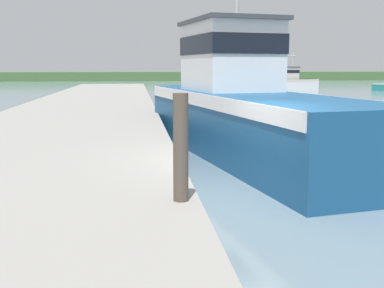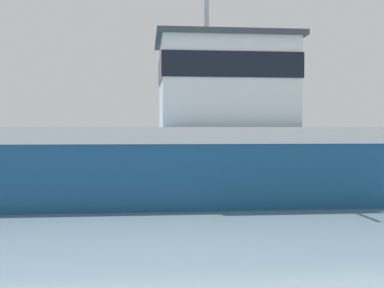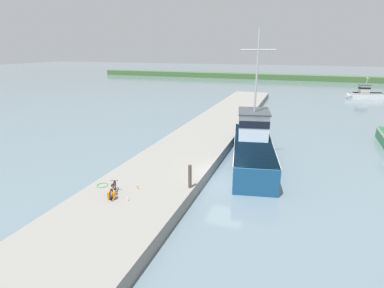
{
  "view_description": "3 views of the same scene",
  "coord_description": "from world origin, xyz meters",
  "px_view_note": "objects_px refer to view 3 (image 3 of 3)",
  "views": [
    {
      "loc": [
        -2.19,
        -9.07,
        2.55
      ],
      "look_at": [
        -1.21,
        -0.75,
        1.19
      ],
      "focal_mm": 45.0,
      "sensor_mm": 36.0,
      "label": 1
    },
    {
      "loc": [
        12.39,
        5.96,
        1.73
      ],
      "look_at": [
        -0.18,
        4.84,
        1.37
      ],
      "focal_mm": 45.0,
      "sensor_mm": 36.0,
      "label": 2
    },
    {
      "loc": [
        3.93,
        -18.12,
        8.66
      ],
      "look_at": [
        -3.31,
        2.29,
        1.76
      ],
      "focal_mm": 28.0,
      "sensor_mm": 36.0,
      "label": 3
    }
  ],
  "objects_px": {
    "mooring_post": "(190,176)",
    "water_bottle_by_bike": "(128,199)",
    "water_bottle_on_curb": "(137,187)",
    "fishing_boat_main": "(253,144)",
    "boat_white_moored": "(365,94)",
    "bicycle_touring": "(112,191)"
  },
  "relations": [
    {
      "from": "fishing_boat_main",
      "to": "water_bottle_by_bike",
      "type": "relative_size",
      "value": 73.57
    },
    {
      "from": "fishing_boat_main",
      "to": "water_bottle_by_bike",
      "type": "height_order",
      "value": "fishing_boat_main"
    },
    {
      "from": "water_bottle_on_curb",
      "to": "water_bottle_by_bike",
      "type": "bearing_deg",
      "value": -80.56
    },
    {
      "from": "mooring_post",
      "to": "bicycle_touring",
      "type": "bearing_deg",
      "value": -145.82
    },
    {
      "from": "water_bottle_by_bike",
      "to": "mooring_post",
      "type": "bearing_deg",
      "value": 45.67
    },
    {
      "from": "bicycle_touring",
      "to": "mooring_post",
      "type": "xyz_separation_m",
      "value": [
        3.69,
        2.51,
        0.4
      ]
    },
    {
      "from": "boat_white_moored",
      "to": "mooring_post",
      "type": "xyz_separation_m",
      "value": [
        -16.95,
        -46.56,
        0.6
      ]
    },
    {
      "from": "boat_white_moored",
      "to": "water_bottle_on_curb",
      "type": "xyz_separation_m",
      "value": [
        -19.82,
        -47.76,
        0.01
      ]
    },
    {
      "from": "bicycle_touring",
      "to": "water_bottle_on_curb",
      "type": "height_order",
      "value": "bicycle_touring"
    },
    {
      "from": "water_bottle_on_curb",
      "to": "water_bottle_by_bike",
      "type": "height_order",
      "value": "water_bottle_on_curb"
    },
    {
      "from": "mooring_post",
      "to": "water_bottle_on_curb",
      "type": "height_order",
      "value": "mooring_post"
    },
    {
      "from": "water_bottle_by_bike",
      "to": "fishing_boat_main",
      "type": "bearing_deg",
      "value": 64.31
    },
    {
      "from": "boat_white_moored",
      "to": "bicycle_touring",
      "type": "distance_m",
      "value": 53.23
    },
    {
      "from": "fishing_boat_main",
      "to": "mooring_post",
      "type": "bearing_deg",
      "value": -118.17
    },
    {
      "from": "fishing_boat_main",
      "to": "boat_white_moored",
      "type": "xyz_separation_m",
      "value": [
        14.48,
        38.64,
        -0.52
      ]
    },
    {
      "from": "water_bottle_on_curb",
      "to": "water_bottle_by_bike",
      "type": "distance_m",
      "value": 1.51
    },
    {
      "from": "mooring_post",
      "to": "water_bottle_by_bike",
      "type": "distance_m",
      "value": 3.81
    },
    {
      "from": "bicycle_touring",
      "to": "water_bottle_on_curb",
      "type": "distance_m",
      "value": 1.56
    },
    {
      "from": "fishing_boat_main",
      "to": "water_bottle_by_bike",
      "type": "xyz_separation_m",
      "value": [
        -5.1,
        -10.6,
        -0.55
      ]
    },
    {
      "from": "mooring_post",
      "to": "water_bottle_by_bike",
      "type": "relative_size",
      "value": 7.78
    },
    {
      "from": "mooring_post",
      "to": "water_bottle_by_bike",
      "type": "height_order",
      "value": "mooring_post"
    },
    {
      "from": "water_bottle_on_curb",
      "to": "boat_white_moored",
      "type": "bearing_deg",
      "value": 67.46
    }
  ]
}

